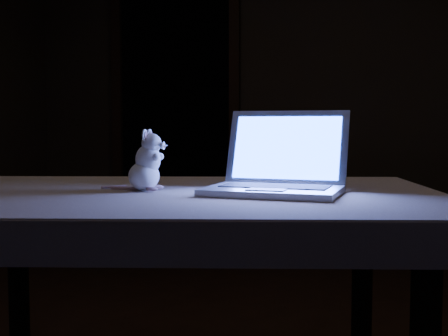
% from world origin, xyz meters
% --- Properties ---
extents(back_wall, '(4.50, 0.04, 2.60)m').
position_xyz_m(back_wall, '(0.00, 2.50, 1.30)').
color(back_wall, black).
rests_on(back_wall, ground).
extents(doorway, '(1.06, 0.36, 2.13)m').
position_xyz_m(doorway, '(-1.10, 2.50, 1.06)').
color(doorway, black).
rests_on(doorway, back_wall).
extents(table, '(1.70, 1.30, 0.81)m').
position_xyz_m(table, '(-0.12, -0.27, 0.41)').
color(table, black).
rests_on(table, floor).
extents(tablecloth, '(1.65, 1.13, 0.10)m').
position_xyz_m(tablecloth, '(-0.02, -0.27, 0.77)').
color(tablecloth, beige).
rests_on(tablecloth, table).
extents(laptop, '(0.41, 0.37, 0.27)m').
position_xyz_m(laptop, '(0.18, -0.27, 0.95)').
color(laptop, '#B7B6BB').
rests_on(laptop, tablecloth).
extents(plush_mouse, '(0.15, 0.15, 0.19)m').
position_xyz_m(plush_mouse, '(-0.23, -0.28, 0.91)').
color(plush_mouse, white).
rests_on(plush_mouse, tablecloth).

